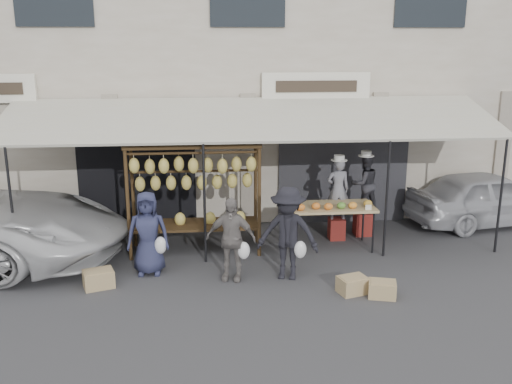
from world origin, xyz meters
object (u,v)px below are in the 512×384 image
customer_left (148,233)px  crate_far (99,279)px  produce_table (332,208)px  vendor_right (365,184)px  customer_right (288,233)px  banana_rack (194,176)px  vendor_left (338,189)px  sedan (488,198)px  crate_near_a (353,285)px  customer_mid (231,239)px  crate_near_b (382,289)px

customer_left → crate_far: size_ratio=3.08×
customer_left → produce_table: bearing=15.3°
vendor_right → customer_right: (-1.98, -2.20, -0.31)m
banana_rack → vendor_left: 3.07m
crate_far → sedan: (8.32, 2.76, 0.48)m
crate_near_a → sedan: size_ratio=0.13×
banana_rack → customer_mid: banana_rack is taller
produce_table → customer_left: (-3.58, -0.96, -0.10)m
banana_rack → crate_near_b: (3.10, -2.39, -1.44)m
crate_near_a → sedan: (4.02, 3.39, 0.49)m
customer_left → sedan: 7.83m
produce_table → crate_near_a: (-0.10, -2.12, -0.73)m
vendor_right → crate_near_a: (-0.97, -2.91, -1.01)m
customer_left → sedan: size_ratio=0.41×
vendor_right → crate_near_a: vendor_right is taller
produce_table → customer_mid: bearing=-147.3°
vendor_right → crate_near_b: 3.31m
vendor_right → customer_left: (-4.46, -1.75, -0.38)m
customer_mid → crate_near_b: (2.46, -0.96, -0.62)m
banana_rack → customer_left: (-0.83, -1.03, -0.80)m
banana_rack → crate_far: size_ratio=5.21×
customer_left → crate_near_a: customer_left is taller
vendor_left → customer_left: vendor_left is taller
banana_rack → crate_far: banana_rack is taller
crate_near_a → sedan: sedan is taller
banana_rack → produce_table: (2.75, -0.08, -0.70)m
customer_right → crate_near_a: size_ratio=3.60×
customer_left → customer_right: 2.52m
customer_left → customer_right: (2.48, -0.45, 0.07)m
vendor_left → vendor_right: (0.63, 0.22, 0.04)m
customer_mid → crate_near_b: bearing=-7.6°
vendor_right → sedan: bearing=174.7°
vendor_left → customer_right: bearing=56.8°
produce_table → customer_mid: customer_mid is taller
crate_near_a → produce_table: bearing=87.3°
vendor_right → customer_mid: bearing=21.7°
produce_table → customer_left: customer_left is taller
vendor_left → crate_far: 5.17m
customer_right → sedan: size_ratio=0.45×
customer_mid → crate_near_a: bearing=-7.1°
crate_far → sedan: sedan is taller
vendor_right → sedan: size_ratio=0.35×
customer_left → crate_near_a: (3.49, -1.17, -0.63)m
produce_table → vendor_left: vendor_left is taller
crate_near_b → crate_far: bearing=170.2°
produce_table → customer_left: size_ratio=1.11×
banana_rack → sedan: (6.67, 1.19, -0.94)m
customer_left → crate_near_a: 3.73m
banana_rack → customer_right: size_ratio=1.55×
customer_right → crate_near_b: customer_right is taller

